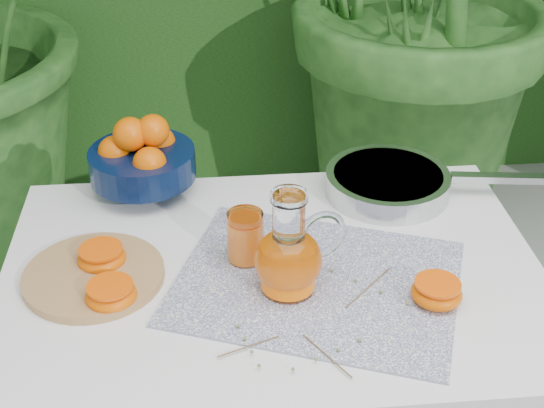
{
  "coord_description": "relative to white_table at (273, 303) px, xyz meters",
  "views": [
    {
      "loc": [
        0.03,
        -1.16,
        1.6
      ],
      "look_at": [
        0.14,
        -0.02,
        0.88
      ],
      "focal_mm": 50.0,
      "sensor_mm": 36.0,
      "label": 1
    }
  ],
  "objects": [
    {
      "name": "orange_halves",
      "position": [
        -0.11,
        -0.05,
        0.1
      ],
      "size": [
        0.68,
        0.25,
        0.04
      ],
      "color": "#DE5002",
      "rests_on": "white_table"
    },
    {
      "name": "saute_pan",
      "position": [
        0.27,
        0.25,
        0.11
      ],
      "size": [
        0.48,
        0.3,
        0.05
      ],
      "color": "#B2B3B7",
      "rests_on": "white_table"
    },
    {
      "name": "juice_tumbler",
      "position": [
        -0.05,
        0.03,
        0.13
      ],
      "size": [
        0.07,
        0.07,
        0.1
      ],
      "color": "white",
      "rests_on": "white_table"
    },
    {
      "name": "placemat",
      "position": [
        0.07,
        -0.05,
        0.08
      ],
      "size": [
        0.6,
        0.54,
        0.0
      ],
      "primitive_type": "cube",
      "rotation": [
        0.0,
        0.0,
        -0.36
      ],
      "color": "#0E134F",
      "rests_on": "white_table"
    },
    {
      "name": "white_table",
      "position": [
        0.0,
        0.0,
        0.0
      ],
      "size": [
        1.0,
        0.7,
        0.75
      ],
      "color": "white",
      "rests_on": "ground"
    },
    {
      "name": "cutting_board",
      "position": [
        -0.33,
        0.0,
        0.09
      ],
      "size": [
        0.3,
        0.3,
        0.02
      ],
      "primitive_type": "cylinder",
      "rotation": [
        0.0,
        0.0,
        0.2
      ],
      "color": "#A9874C",
      "rests_on": "white_table"
    },
    {
      "name": "fruit_bowl",
      "position": [
        -0.25,
        0.31,
        0.16
      ],
      "size": [
        0.29,
        0.29,
        0.18
      ],
      "color": "black",
      "rests_on": "white_table"
    },
    {
      "name": "thyme_sprigs",
      "position": [
        0.06,
        -0.17,
        0.09
      ],
      "size": [
        0.33,
        0.27,
        0.01
      ],
      "color": "brown",
      "rests_on": "white_table"
    },
    {
      "name": "juice_pitcher",
      "position": [
        0.02,
        -0.06,
        0.15
      ],
      "size": [
        0.18,
        0.15,
        0.2
      ],
      "color": "white",
      "rests_on": "white_table"
    }
  ]
}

